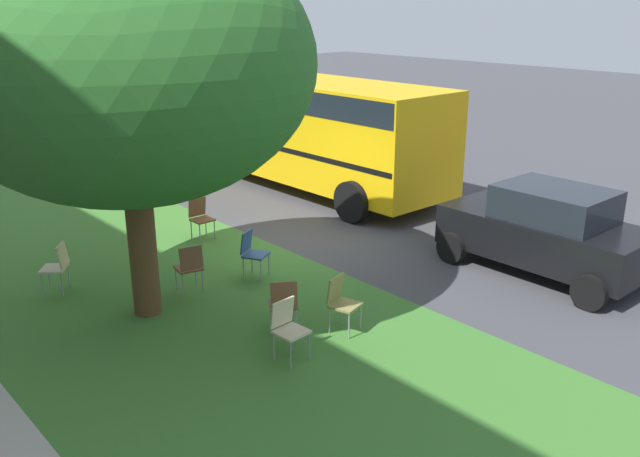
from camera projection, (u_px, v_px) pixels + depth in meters
ground at (290, 246)px, 13.86m from camera, size 80.00×80.00×0.00m
grass_verge at (150, 288)px, 11.85m from camera, size 48.00×6.00×0.01m
street_tree at (126, 64)px, 9.67m from camera, size 5.54×5.54×5.99m
chair_0 at (57, 264)px, 11.51m from camera, size 0.58×0.59×0.88m
chair_1 at (341, 299)px, 10.16m from camera, size 0.52×0.51×0.88m
chair_2 at (252, 250)px, 12.16m from camera, size 0.57×0.56×0.88m
chair_3 at (200, 215)px, 14.13m from camera, size 0.42×0.42×0.88m
chair_4 at (283, 302)px, 10.07m from camera, size 0.58×0.57×0.88m
chair_5 at (190, 265)px, 11.47m from camera, size 0.50×0.49×0.88m
chair_6 at (288, 325)px, 9.35m from camera, size 0.45×0.45×0.88m
parked_car at (546, 230)px, 12.26m from camera, size 3.70×1.92×1.65m
school_bus at (284, 118)px, 18.45m from camera, size 10.40×2.80×2.88m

